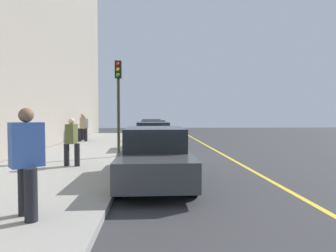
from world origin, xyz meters
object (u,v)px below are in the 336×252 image
object	(u,v)px
traffic_light_pole	(118,92)
rolling_suitcase	(84,135)
parked_car_navy	(153,137)
pedestrian_blue_coat	(27,160)
pedestrian_tan_coat	(83,127)
pedestrian_olive_coat	(72,140)
parked_car_white	(152,127)
parked_car_silver	(154,131)
parked_car_charcoal	(155,155)
pedestrian_grey_coat	(84,127)

from	to	relation	value
traffic_light_pole	rolling_suitcase	bearing A→B (deg)	-157.58
parked_car_navy	pedestrian_blue_coat	world-z (taller)	pedestrian_blue_coat
pedestrian_tan_coat	pedestrian_blue_coat	size ratio (longest dim) A/B	0.99
parked_car_navy	rolling_suitcase	bearing A→B (deg)	-139.37
pedestrian_olive_coat	pedestrian_blue_coat	world-z (taller)	pedestrian_blue_coat
parked_car_white	rolling_suitcase	world-z (taller)	parked_car_white
parked_car_white	pedestrian_blue_coat	distance (m)	20.77
parked_car_navy	rolling_suitcase	world-z (taller)	parked_car_navy
parked_car_silver	rolling_suitcase	xyz separation A→B (m)	(-0.13, -4.88, -0.29)
traffic_light_pole	rolling_suitcase	distance (m)	9.19
parked_car_white	parked_car_charcoal	distance (m)	17.58
parked_car_white	pedestrian_tan_coat	distance (m)	8.22
pedestrian_tan_coat	pedestrian_olive_coat	bearing A→B (deg)	11.50
parked_car_silver	pedestrian_grey_coat	distance (m)	4.77
parked_car_navy	rolling_suitcase	size ratio (longest dim) A/B	4.34
pedestrian_olive_coat	pedestrian_blue_coat	size ratio (longest dim) A/B	0.89
pedestrian_olive_coat	rolling_suitcase	world-z (taller)	pedestrian_olive_coat
traffic_light_pole	pedestrian_grey_coat	bearing A→B (deg)	-157.20
parked_car_navy	pedestrian_olive_coat	distance (m)	5.49
pedestrian_tan_coat	pedestrian_blue_coat	world-z (taller)	pedestrian_blue_coat
pedestrian_tan_coat	parked_car_silver	bearing A→B (deg)	105.06
parked_car_charcoal	rolling_suitcase	size ratio (longest dim) A/B	4.65
parked_car_navy	pedestrian_olive_coat	xyz separation A→B (m)	(4.76, -2.72, 0.26)
parked_car_white	pedestrian_grey_coat	size ratio (longest dim) A/B	2.59
pedestrian_olive_coat	parked_car_silver	bearing A→B (deg)	164.66
pedestrian_grey_coat	pedestrian_olive_coat	bearing A→B (deg)	11.13
parked_car_charcoal	traffic_light_pole	bearing A→B (deg)	-159.30
parked_car_silver	pedestrian_grey_coat	bearing A→B (deg)	-86.20
pedestrian_tan_coat	traffic_light_pole	world-z (taller)	traffic_light_pole
parked_car_charcoal	pedestrian_tan_coat	xyz separation A→B (m)	(-10.71, -4.61, 0.36)
rolling_suitcase	pedestrian_tan_coat	bearing A→B (deg)	10.19
pedestrian_grey_coat	traffic_light_pole	distance (m)	8.61
parked_car_silver	pedestrian_blue_coat	world-z (taller)	pedestrian_blue_coat
rolling_suitcase	pedestrian_blue_coat	bearing A→B (deg)	10.10
parked_car_charcoal	rolling_suitcase	xyz separation A→B (m)	(-12.09, -4.85, -0.29)
pedestrian_olive_coat	parked_car_white	bearing A→B (deg)	170.44
parked_car_white	parked_car_silver	world-z (taller)	same
pedestrian_tan_coat	traffic_light_pole	distance (m)	7.71
pedestrian_olive_coat	pedestrian_blue_coat	bearing A→B (deg)	7.45
pedestrian_olive_coat	pedestrian_grey_coat	xyz separation A→B (m)	(-9.91, -1.95, 0.04)
pedestrian_blue_coat	rolling_suitcase	xyz separation A→B (m)	(-15.17, -2.70, -0.66)
pedestrian_tan_coat	parked_car_charcoal	bearing A→B (deg)	23.27
parked_car_white	parked_car_navy	xyz separation A→B (m)	(11.09, 0.05, -0.00)
parked_car_charcoal	pedestrian_grey_coat	xyz separation A→B (m)	(-11.64, -4.73, 0.30)
parked_car_silver	parked_car_navy	size ratio (longest dim) A/B	0.99
pedestrian_grey_coat	rolling_suitcase	world-z (taller)	pedestrian_grey_coat
rolling_suitcase	traffic_light_pole	bearing A→B (deg)	22.42
pedestrian_grey_coat	parked_car_white	bearing A→B (deg)	142.15
parked_car_navy	parked_car_charcoal	xyz separation A→B (m)	(6.50, 0.06, 0.00)
parked_car_white	parked_car_silver	distance (m)	5.63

